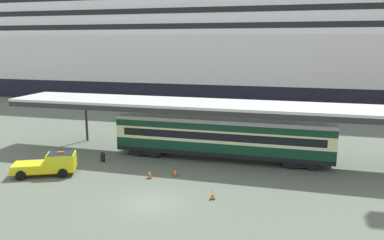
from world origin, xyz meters
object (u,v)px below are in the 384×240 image
(traffic_cone_far, at_px, (175,172))
(train_carriage, at_px, (222,137))
(cruise_ship, at_px, (209,29))
(traffic_cone_mid, at_px, (150,174))
(quay_bollard, at_px, (103,156))
(service_truck, at_px, (50,164))
(traffic_cone_near, at_px, (213,195))

(traffic_cone_far, bearing_deg, train_carriage, 61.80)
(cruise_ship, relative_size, traffic_cone_mid, 219.94)
(train_carriage, relative_size, quay_bollard, 21.57)
(service_truck, bearing_deg, quay_bollard, 60.36)
(traffic_cone_far, distance_m, quay_bollard, 8.08)
(traffic_cone_near, bearing_deg, service_truck, 174.22)
(traffic_cone_near, xyz_separation_m, quay_bollard, (-12.00, 5.95, 0.16))
(traffic_cone_far, bearing_deg, cruise_ship, 99.62)
(traffic_cone_mid, relative_size, quay_bollard, 0.80)
(traffic_cone_mid, bearing_deg, cruise_ship, 97.37)
(train_carriage, xyz_separation_m, traffic_cone_near, (1.20, -9.55, -1.95))
(traffic_cone_mid, bearing_deg, traffic_cone_near, -25.44)
(train_carriage, xyz_separation_m, quay_bollard, (-10.80, -3.60, -1.79))
(traffic_cone_mid, distance_m, traffic_cone_far, 2.22)
(traffic_cone_mid, bearing_deg, quay_bollard, 152.68)
(traffic_cone_far, bearing_deg, traffic_cone_near, -44.34)
(traffic_cone_near, relative_size, traffic_cone_far, 1.17)
(traffic_cone_far, bearing_deg, service_truck, -166.08)
(quay_bollard, bearing_deg, traffic_cone_far, -13.61)
(traffic_cone_near, height_order, traffic_cone_mid, traffic_cone_mid)
(service_truck, bearing_deg, traffic_cone_near, -5.78)
(quay_bollard, bearing_deg, train_carriage, 18.41)
(cruise_ship, distance_m, quay_bollard, 50.43)
(train_carriage, height_order, traffic_cone_near, train_carriage)
(train_carriage, distance_m, traffic_cone_far, 6.55)
(cruise_ship, xyz_separation_m, traffic_cone_mid, (6.68, -51.67, -13.66))
(quay_bollard, bearing_deg, cruise_ship, 90.83)
(cruise_ship, bearing_deg, traffic_cone_far, -80.38)
(train_carriage, height_order, traffic_cone_mid, train_carriage)
(traffic_cone_mid, bearing_deg, train_carriage, 54.20)
(train_carriage, bearing_deg, traffic_cone_far, -118.20)
(train_carriage, distance_m, traffic_cone_near, 9.82)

